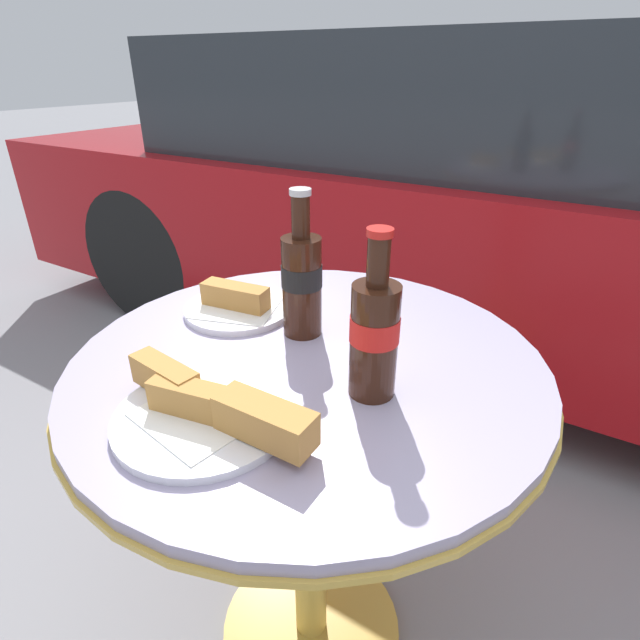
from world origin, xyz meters
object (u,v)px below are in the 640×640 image
at_px(bistro_table, 309,431).
at_px(lunch_plate_near, 210,409).
at_px(cola_bottle_right, 374,334).
at_px(parked_car, 464,201).
at_px(lunch_plate_far, 238,305).
at_px(cola_bottle_left, 302,280).

distance_m(bistro_table, lunch_plate_near, 0.28).
distance_m(cola_bottle_right, parked_car, 1.80).
bearing_deg(lunch_plate_far, cola_bottle_left, -1.48).
bearing_deg(parked_car, lunch_plate_near, -83.35).
xyz_separation_m(bistro_table, cola_bottle_left, (-0.05, 0.07, 0.26)).
bearing_deg(lunch_plate_near, parked_car, 96.65).
bearing_deg(lunch_plate_far, bistro_table, -18.54).
distance_m(lunch_plate_far, parked_car, 1.65).
xyz_separation_m(bistro_table, lunch_plate_far, (-0.21, 0.07, 0.17)).
bearing_deg(cola_bottle_right, parked_car, 102.23).
bearing_deg(bistro_table, cola_bottle_right, -15.18).
height_order(cola_bottle_left, lunch_plate_far, cola_bottle_left).
relative_size(cola_bottle_right, parked_car, 0.06).
height_order(bistro_table, lunch_plate_near, lunch_plate_near).
distance_m(cola_bottle_right, lunch_plate_near, 0.25).
bearing_deg(lunch_plate_near, cola_bottle_left, 96.82).
bearing_deg(parked_car, cola_bottle_left, -83.38).
bearing_deg(cola_bottle_left, lunch_plate_far, 178.52).
height_order(bistro_table, parked_car, parked_car).
height_order(bistro_table, cola_bottle_left, cola_bottle_left).
bearing_deg(cola_bottle_right, cola_bottle_left, 151.52).
bearing_deg(lunch_plate_far, parked_car, 91.31).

